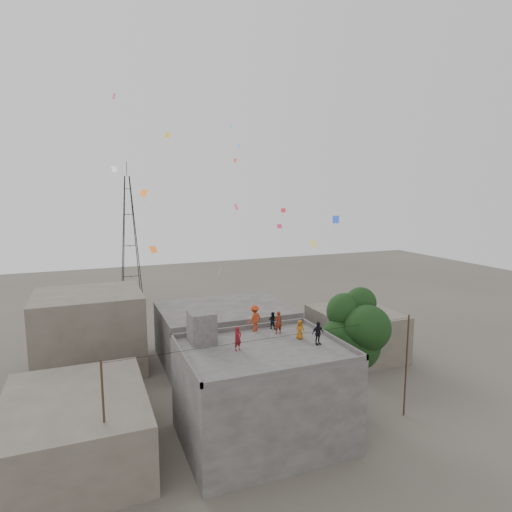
% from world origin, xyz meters
% --- Properties ---
extents(ground, '(140.00, 140.00, 0.00)m').
position_xyz_m(ground, '(0.00, 0.00, 0.00)').
color(ground, '#4D473F').
rests_on(ground, ground).
extents(main_building, '(10.00, 8.00, 6.10)m').
position_xyz_m(main_building, '(0.00, 0.00, 3.05)').
color(main_building, '#444240').
rests_on(main_building, ground).
extents(parapet, '(10.00, 8.00, 0.30)m').
position_xyz_m(parapet, '(0.00, 0.00, 6.25)').
color(parapet, '#444240').
rests_on(parapet, main_building).
extents(stair_head_box, '(1.60, 1.80, 2.00)m').
position_xyz_m(stair_head_box, '(-3.20, 2.60, 7.10)').
color(stair_head_box, '#444240').
rests_on(stair_head_box, main_building).
extents(neighbor_west, '(8.00, 10.00, 4.00)m').
position_xyz_m(neighbor_west, '(-11.00, 2.00, 2.00)').
color(neighbor_west, '#595346').
rests_on(neighbor_west, ground).
extents(neighbor_north, '(12.00, 9.00, 5.00)m').
position_xyz_m(neighbor_north, '(2.00, 14.00, 2.50)').
color(neighbor_north, '#444240').
rests_on(neighbor_north, ground).
extents(neighbor_northwest, '(9.00, 8.00, 7.00)m').
position_xyz_m(neighbor_northwest, '(-10.00, 16.00, 3.50)').
color(neighbor_northwest, '#595346').
rests_on(neighbor_northwest, ground).
extents(neighbor_east, '(7.00, 8.00, 4.40)m').
position_xyz_m(neighbor_east, '(14.00, 10.00, 2.20)').
color(neighbor_east, '#595346').
rests_on(neighbor_east, ground).
extents(tree, '(4.90, 4.60, 9.10)m').
position_xyz_m(tree, '(7.37, 0.60, 6.10)').
color(tree, black).
rests_on(tree, ground).
extents(utility_line, '(20.12, 0.62, 7.40)m').
position_xyz_m(utility_line, '(0.50, -1.25, 3.83)').
color(utility_line, black).
rests_on(utility_line, ground).
extents(transmission_tower, '(2.97, 2.97, 20.01)m').
position_xyz_m(transmission_tower, '(-4.00, 40.00, 9.07)').
color(transmission_tower, black).
rests_on(transmission_tower, ground).
extents(person_red_adult, '(0.58, 0.38, 1.57)m').
position_xyz_m(person_red_adult, '(2.09, 2.26, 6.88)').
color(person_red_adult, maroon).
rests_on(person_red_adult, main_building).
extents(person_orange_child, '(0.69, 0.52, 1.27)m').
position_xyz_m(person_orange_child, '(2.97, 0.72, 6.74)').
color(person_orange_child, '#A65F13').
rests_on(person_orange_child, main_building).
extents(person_dark_child, '(0.74, 0.75, 1.23)m').
position_xyz_m(person_dark_child, '(2.17, 3.37, 6.71)').
color(person_dark_child, black).
rests_on(person_dark_child, main_building).
extents(person_dark_adult, '(0.92, 0.47, 1.50)m').
position_xyz_m(person_dark_adult, '(3.55, -0.62, 6.85)').
color(person_dark_adult, black).
rests_on(person_dark_adult, main_building).
extents(person_orange_adult, '(1.37, 1.12, 1.84)m').
position_xyz_m(person_orange_adult, '(0.81, 3.40, 7.02)').
color(person_orange_adult, '#B43514').
rests_on(person_orange_adult, main_building).
extents(person_red_child, '(0.65, 0.55, 1.51)m').
position_xyz_m(person_red_child, '(-1.54, 0.28, 6.86)').
color(person_red_child, maroon).
rests_on(person_red_child, main_building).
extents(kites, '(14.91, 19.28, 12.03)m').
position_xyz_m(kites, '(0.06, 7.49, 15.25)').
color(kites, orange).
rests_on(kites, ground).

